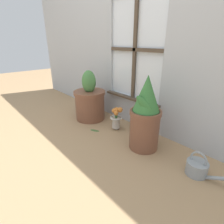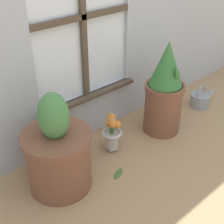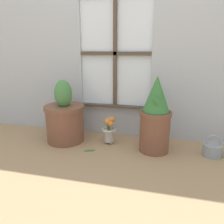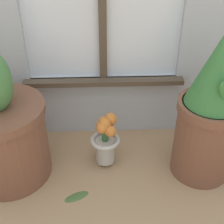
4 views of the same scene
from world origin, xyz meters
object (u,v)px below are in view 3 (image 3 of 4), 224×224
Objects in this scene: potted_plant_right at (155,117)px; flower_vase at (109,129)px; potted_plant_left at (65,118)px; watering_can at (213,150)px.

potted_plant_right reaches higher than flower_vase.
flower_vase is at bearing 5.54° from potted_plant_left.
potted_plant_right is 0.47m from flower_vase.
potted_plant_left reaches higher than flower_vase.
potted_plant_right is at bearing -178.69° from watering_can.
potted_plant_left reaches higher than watering_can.
potted_plant_left is 2.22× the size of watering_can.
potted_plant_right is at bearing -1.15° from potted_plant_left.
potted_plant_left is 2.34× the size of flower_vase.
flower_vase is at bearing 177.02° from watering_can.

